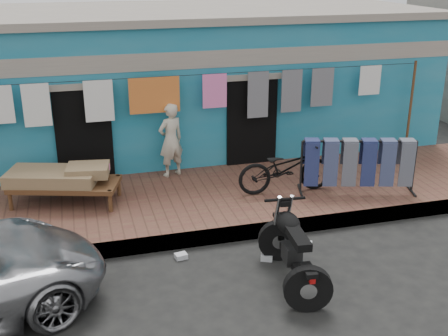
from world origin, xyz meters
TOP-DOWN VIEW (x-y plane):
  - ground at (0.00, 0.00)m, footprint 80.00×80.00m
  - sidewalk at (0.00, 3.00)m, footprint 28.00×3.00m
  - curb at (0.00, 1.55)m, footprint 28.00×0.10m
  - building at (-0.00, 6.99)m, footprint 12.20×5.20m
  - clothesline at (-0.40, 4.25)m, footprint 10.06×0.06m
  - seated_person at (-0.51, 4.20)m, footprint 0.64×0.54m
  - bicycle at (1.42, 2.77)m, footprint 1.85×0.72m
  - motorcycle at (0.50, 0.08)m, footprint 0.93×1.87m
  - charpoy at (-2.63, 3.34)m, footprint 2.56×2.10m
  - jeans_rack at (2.74, 2.40)m, footprint 2.49×1.63m
  - litter_a at (-0.93, 1.20)m, footprint 0.21×0.17m
  - litter_b at (1.14, 0.99)m, footprint 0.21×0.23m
  - litter_c at (0.38, 0.83)m, footprint 0.26×0.28m

SIDE VIEW (x-z plane):
  - ground at x=0.00m, z-range 0.00..0.00m
  - litter_a at x=-0.93m, z-range 0.00..0.08m
  - litter_b at x=1.14m, z-range 0.00..0.09m
  - litter_c at x=0.38m, z-range 0.00..0.09m
  - sidewalk at x=0.00m, z-range 0.00..0.25m
  - curb at x=0.00m, z-range 0.00..0.25m
  - motorcycle at x=0.50m, z-range 0.00..1.14m
  - charpoy at x=-2.63m, z-range 0.25..0.93m
  - jeans_rack at x=2.74m, z-range 0.25..1.33m
  - bicycle at x=1.42m, z-range 0.25..1.43m
  - seated_person at x=-0.51m, z-range 0.25..1.77m
  - building at x=0.00m, z-range 0.01..3.37m
  - clothesline at x=-0.40m, z-range 0.77..2.87m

